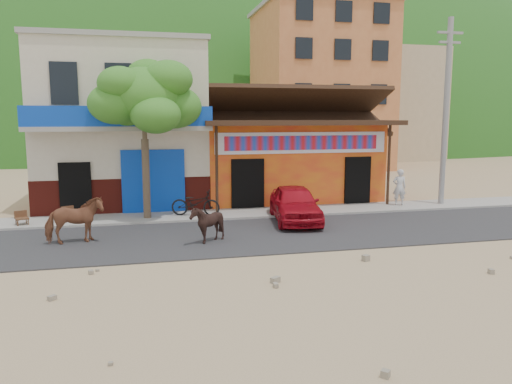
% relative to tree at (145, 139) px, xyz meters
% --- Properties ---
extents(ground, '(120.00, 120.00, 0.00)m').
position_rel_tree_xyz_m(ground, '(4.60, -5.80, -3.12)').
color(ground, '#9E825B').
rests_on(ground, ground).
extents(road, '(60.00, 5.00, 0.04)m').
position_rel_tree_xyz_m(road, '(4.60, -3.30, -3.10)').
color(road, '#28282B').
rests_on(road, ground).
extents(sidewalk, '(60.00, 2.00, 0.12)m').
position_rel_tree_xyz_m(sidewalk, '(4.60, 0.20, -3.06)').
color(sidewalk, gray).
rests_on(sidewalk, ground).
extents(dance_club, '(8.00, 6.00, 3.60)m').
position_rel_tree_xyz_m(dance_club, '(6.60, 4.20, -1.32)').
color(dance_club, orange).
rests_on(dance_club, ground).
extents(cafe_building, '(7.00, 6.00, 7.00)m').
position_rel_tree_xyz_m(cafe_building, '(-0.90, 4.20, 0.38)').
color(cafe_building, beige).
rests_on(cafe_building, ground).
extents(apartment_front, '(9.00, 9.00, 12.00)m').
position_rel_tree_xyz_m(apartment_front, '(13.60, 18.20, 2.88)').
color(apartment_front, '#CC723F').
rests_on(apartment_front, ground).
extents(apartment_rear, '(8.00, 8.00, 10.00)m').
position_rel_tree_xyz_m(apartment_rear, '(22.60, 24.20, 1.88)').
color(apartment_rear, tan).
rests_on(apartment_rear, ground).
extents(hillside, '(100.00, 40.00, 24.00)m').
position_rel_tree_xyz_m(hillside, '(4.60, 64.20, 8.88)').
color(hillside, '#194C14').
rests_on(hillside, ground).
extents(tree, '(3.00, 3.00, 6.00)m').
position_rel_tree_xyz_m(tree, '(0.00, 0.00, 0.00)').
color(tree, '#2D721E').
rests_on(tree, sidewalk).
extents(utility_pole, '(0.24, 0.24, 8.00)m').
position_rel_tree_xyz_m(utility_pole, '(12.80, 0.20, 1.00)').
color(utility_pole, gray).
rests_on(utility_pole, sidewalk).
extents(cow_tan, '(1.85, 1.12, 1.46)m').
position_rel_tree_xyz_m(cow_tan, '(-2.26, -3.18, -2.35)').
color(cow_tan, brown).
rests_on(cow_tan, road).
extents(cow_dark, '(1.20, 1.09, 1.22)m').
position_rel_tree_xyz_m(cow_dark, '(1.77, -4.04, -2.47)').
color(cow_dark, black).
rests_on(cow_dark, road).
extents(red_car, '(2.16, 4.21, 1.37)m').
position_rel_tree_xyz_m(red_car, '(5.40, -1.63, -2.39)').
color(red_car, '#AA0C19').
rests_on(red_car, road).
extents(scooter, '(2.02, 1.20, 1.00)m').
position_rel_tree_xyz_m(scooter, '(1.85, -0.03, -2.50)').
color(scooter, black).
rests_on(scooter, sidewalk).
extents(pedestrian, '(0.65, 0.51, 1.58)m').
position_rel_tree_xyz_m(pedestrian, '(10.77, 0.27, -2.21)').
color(pedestrian, silver).
rests_on(pedestrian, sidewalk).
extents(cafe_chair_left, '(0.56, 0.56, 0.92)m').
position_rel_tree_xyz_m(cafe_chair_left, '(-4.40, -0.27, -2.54)').
color(cafe_chair_left, '#4F2C1A').
rests_on(cafe_chair_left, sidewalk).
extents(cafe_chair_right, '(0.62, 0.62, 0.99)m').
position_rel_tree_xyz_m(cafe_chair_right, '(-2.82, 0.06, -2.50)').
color(cafe_chair_right, '#492918').
rests_on(cafe_chair_right, sidewalk).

